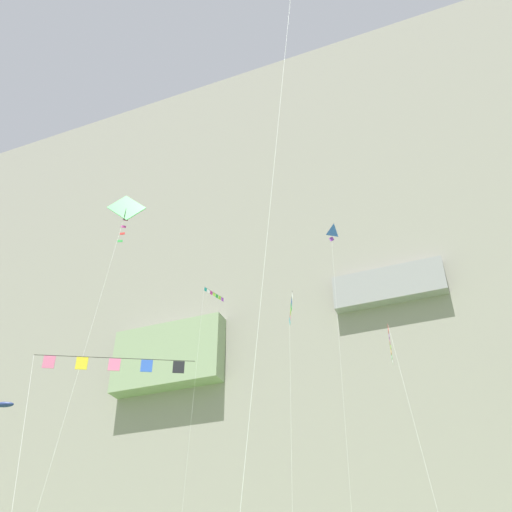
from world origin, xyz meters
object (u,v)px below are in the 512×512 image
Objects in this scene: kite_banner_low_left at (393,356)px; kite_banner_far_right at (111,370)px; kite_banner_near_cliff at (291,324)px; kite_banner_front_field at (208,334)px; kite_diamond_high_left at (125,214)px; kite_delta_upper_right at (328,249)px.

kite_banner_low_left is 1.34× the size of kite_banner_far_right.
kite_banner_far_right is (-11.34, -13.00, -4.33)m from kite_banner_low_left.
kite_banner_near_cliff is 0.86× the size of kite_banner_front_field.
kite_banner_front_field is (-16.79, 7.59, 8.31)m from kite_banner_low_left.
kite_banner_low_left is 17.78m from kite_banner_far_right.
kite_banner_near_cliff is at bearing 80.94° from kite_banner_far_right.
kite_banner_far_right is at bearing -131.10° from kite_banner_low_left.
kite_banner_far_right is 0.47× the size of kite_banner_front_field.
kite_banner_far_right is 24.76m from kite_banner_front_field.
kite_diamond_high_left is (-13.00, -11.69, 6.48)m from kite_banner_low_left.
kite_banner_front_field reaches higher than kite_banner_far_right.
kite_banner_low_left is 0.73× the size of kite_diamond_high_left.
kite_banner_front_field is (-8.41, 2.04, 1.74)m from kite_banner_near_cliff.
kite_banner_near_cliff is 1.00× the size of kite_diamond_high_left.
kite_banner_low_left is at bearing 41.98° from kite_diamond_high_left.
kite_banner_front_field is at bearing 155.69° from kite_banner_low_left.
kite_delta_upper_right reaches higher than kite_diamond_high_left.
kite_banner_front_field reaches higher than kite_diamond_high_left.
kite_banner_low_left is 20.21m from kite_banner_front_field.
kite_banner_near_cliff is at bearing 75.01° from kite_diamond_high_left.
kite_banner_near_cliff is at bearing -13.66° from kite_banner_front_field.
kite_banner_front_field reaches higher than kite_banner_low_left.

